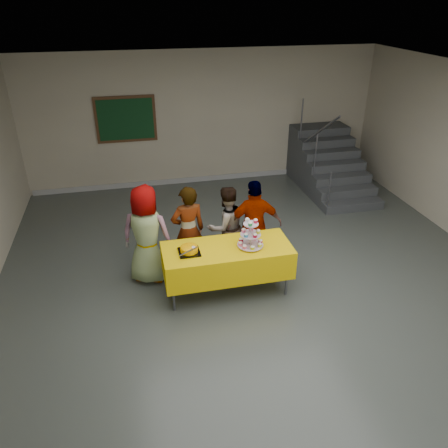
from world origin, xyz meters
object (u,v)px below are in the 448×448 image
object	(u,v)px
bake_table	(227,260)
noticeboard	(126,119)
cupcake_stand	(250,237)
schoolchild_d	(254,225)
staircase	(326,165)
schoolchild_c	(226,227)
schoolchild_a	(147,235)
schoolchild_b	(188,231)
bear_cake	(189,249)

from	to	relation	value
bake_table	noticeboard	distance (m)	4.67
cupcake_stand	schoolchild_d	xyz separation A→B (m)	(0.25, 0.63, -0.17)
cupcake_stand	staircase	bearing A→B (deg)	51.33
staircase	schoolchild_c	bearing A→B (deg)	-137.64
noticeboard	schoolchild_c	bearing A→B (deg)	-68.82
bake_table	cupcake_stand	bearing A→B (deg)	-8.21
cupcake_stand	staircase	xyz separation A→B (m)	(2.87, 3.59, -0.44)
schoolchild_a	cupcake_stand	bearing A→B (deg)	176.08
schoolchild_b	schoolchild_c	world-z (taller)	schoolchild_b
cupcake_stand	schoolchild_c	xyz separation A→B (m)	(-0.17, 0.82, -0.24)
schoolchild_a	schoolchild_b	world-z (taller)	schoolchild_a
bake_table	schoolchild_c	world-z (taller)	schoolchild_c
bear_cake	schoolchild_c	world-z (taller)	schoolchild_c
bear_cake	staircase	bearing A→B (deg)	43.41
bake_table	schoolchild_c	distance (m)	0.80
staircase	bear_cake	bearing A→B (deg)	-136.59
schoolchild_a	staircase	world-z (taller)	staircase
bake_table	cupcake_stand	size ratio (longest dim) A/B	4.22
cupcake_stand	schoolchild_d	size ratio (longest dim) A/B	0.29
bear_cake	schoolchild_a	size ratio (longest dim) A/B	0.23
schoolchild_c	staircase	bearing A→B (deg)	-152.81
cupcake_stand	schoolchild_d	distance (m)	0.70
cupcake_stand	schoolchild_c	size ratio (longest dim) A/B	0.32
cupcake_stand	schoolchild_b	world-z (taller)	schoolchild_b
bake_table	staircase	bearing A→B (deg)	47.83
bake_table	bear_cake	xyz separation A→B (m)	(-0.56, -0.02, 0.27)
bear_cake	cupcake_stand	bearing A→B (deg)	-1.83
bear_cake	staircase	xyz separation A→B (m)	(3.77, 3.56, -0.34)
cupcake_stand	schoolchild_c	distance (m)	0.87
schoolchild_b	noticeboard	bearing A→B (deg)	-87.62
bake_table	schoolchild_b	size ratio (longest dim) A/B	1.26
cupcake_stand	schoolchild_c	bearing A→B (deg)	101.63
staircase	noticeboard	size ratio (longest dim) A/B	1.85
schoolchild_b	noticeboard	xyz separation A→B (m)	(-0.76, 3.73, 0.85)
schoolchild_c	bear_cake	bearing A→B (deg)	32.28
schoolchild_a	schoolchild_b	distance (m)	0.65
bear_cake	staircase	size ratio (longest dim) A/B	0.15
schoolchild_b	schoolchild_c	distance (m)	0.65
schoolchild_a	schoolchild_c	size ratio (longest dim) A/B	1.15
bear_cake	schoolchild_b	world-z (taller)	schoolchild_b
schoolchild_a	schoolchild_d	world-z (taller)	schoolchild_a
schoolchild_b	schoolchild_a	bearing A→B (deg)	-3.40
noticeboard	staircase	bearing A→B (deg)	-10.66
schoolchild_b	schoolchild_d	bearing A→B (deg)	167.21
staircase	cupcake_stand	bearing A→B (deg)	-128.67
schoolchild_d	noticeboard	size ratio (longest dim) A/B	1.17
schoolchild_a	schoolchild_d	bearing A→B (deg)	-160.33
schoolchild_c	schoolchild_d	world-z (taller)	schoolchild_d
cupcake_stand	schoolchild_a	world-z (taller)	schoolchild_a
staircase	noticeboard	xyz separation A→B (m)	(-4.44, 0.84, 1.11)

